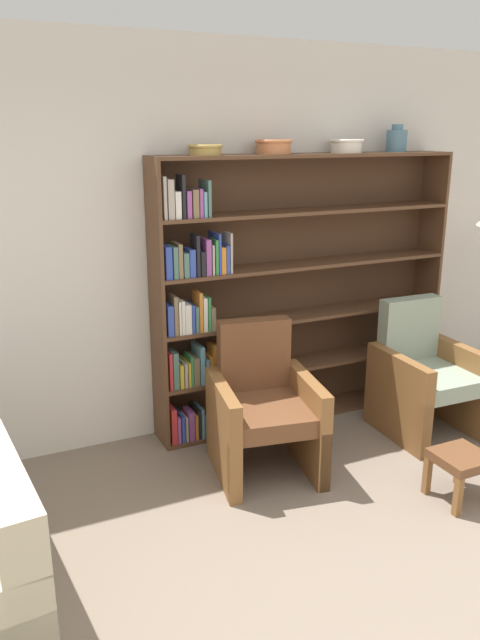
{
  "coord_description": "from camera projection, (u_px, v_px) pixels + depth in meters",
  "views": [
    {
      "loc": [
        -1.79,
        -1.61,
        2.14
      ],
      "look_at": [
        -0.13,
        1.95,
        0.95
      ],
      "focal_mm": 35.0,
      "sensor_mm": 36.0,
      "label": 1
    }
  ],
  "objects": [
    {
      "name": "ground_plane",
      "position": [
        455.0,
        640.0,
        2.74
      ],
      "size": [
        24.0,
        24.0,
        0.0
      ],
      "primitive_type": "plane",
      "color": "#7A6B5B"
    },
    {
      "name": "wall_back",
      "position": [
        226.0,
        242.0,
        4.49
      ],
      "size": [
        12.0,
        0.06,
        2.75
      ],
      "color": "silver",
      "rests_on": "ground"
    },
    {
      "name": "bookshelf",
      "position": [
        280.0,
        294.0,
        4.6
      ],
      "size": [
        2.34,
        0.3,
        1.99
      ],
      "color": "brown",
      "rests_on": "ground"
    },
    {
      "name": "bowl_cream",
      "position": [
        205.0,
        149.0,
        4.04
      ],
      "size": [
        0.23,
        0.23,
        0.07
      ],
      "color": "tan",
      "rests_on": "bookshelf"
    },
    {
      "name": "bowl_terracotta",
      "position": [
        274.0,
        146.0,
        4.24
      ],
      "size": [
        0.26,
        0.26,
        0.1
      ],
      "color": "#C67547",
      "rests_on": "bookshelf"
    },
    {
      "name": "bowl_slate",
      "position": [
        347.0,
        145.0,
        4.48
      ],
      "size": [
        0.25,
        0.25,
        0.1
      ],
      "color": "silver",
      "rests_on": "bookshelf"
    },
    {
      "name": "vase_tall",
      "position": [
        397.0,
        140.0,
        4.65
      ],
      "size": [
        0.15,
        0.15,
        0.2
      ],
      "color": "slate",
      "rests_on": "bookshelf"
    },
    {
      "name": "armchair_leather",
      "position": [
        263.0,
        409.0,
        4.03
      ],
      "size": [
        0.75,
        0.78,
        0.96
      ],
      "rotation": [
        0.0,
        0.0,
        2.96
      ],
      "color": "brown",
      "rests_on": "ground"
    },
    {
      "name": "armchair_cushioned",
      "position": [
        425.0,
        376.0,
        4.57
      ],
      "size": [
        0.66,
        0.7,
        0.96
      ],
      "rotation": [
        0.0,
        0.0,
        3.11
      ],
      "color": "brown",
      "rests_on": "ground"
    },
    {
      "name": "footstool",
      "position": [
        461.0,
        463.0,
        3.72
      ],
      "size": [
        0.3,
        0.3,
        0.3
      ],
      "color": "brown",
      "rests_on": "ground"
    }
  ]
}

